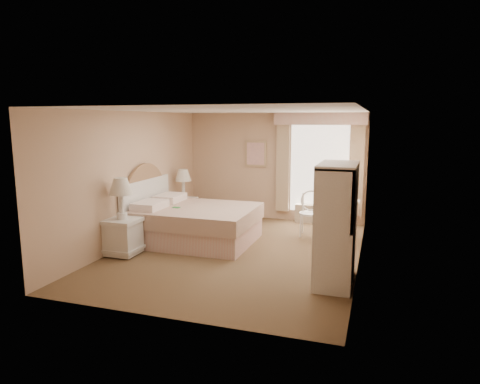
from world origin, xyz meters
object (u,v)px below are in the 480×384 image
(nightstand_far, at_px, (184,203))
(nightstand_near, at_px, (123,227))
(armoire, at_px, (336,234))
(bed, at_px, (189,222))
(cafe_chair, at_px, (311,210))
(round_table, at_px, (342,211))

(nightstand_far, bearing_deg, nightstand_near, -90.00)
(nightstand_far, distance_m, armoire, 4.49)
(bed, distance_m, cafe_chair, 2.48)
(nightstand_far, bearing_deg, armoire, -35.42)
(nightstand_near, bearing_deg, cafe_chair, 38.95)
(nightstand_near, relative_size, round_table, 1.85)
(cafe_chair, bearing_deg, nightstand_near, -144.26)
(bed, bearing_deg, cafe_chair, 28.58)
(nightstand_near, relative_size, cafe_chair, 1.46)
(nightstand_near, distance_m, cafe_chair, 3.73)
(bed, height_order, armoire, armoire)
(nightstand_near, relative_size, armoire, 0.77)
(nightstand_far, bearing_deg, round_table, 2.32)
(armoire, bearing_deg, nightstand_far, 144.58)
(nightstand_far, bearing_deg, bed, -60.42)
(bed, xyz_separation_m, nightstand_far, (-0.73, 1.28, 0.08))
(cafe_chair, relative_size, armoire, 0.53)
(nightstand_near, bearing_deg, armoire, -2.40)
(nightstand_near, height_order, round_table, nightstand_near)
(round_table, distance_m, cafe_chair, 0.67)
(cafe_chair, bearing_deg, nightstand_far, 174.78)
(nightstand_far, xyz_separation_m, cafe_chair, (2.90, -0.10, 0.07))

